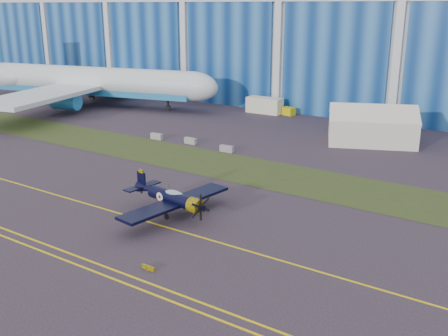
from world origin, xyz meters
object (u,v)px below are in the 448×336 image
Objects in this scene: jetliner at (88,50)px; shipping_container at (265,105)px; warbird at (171,197)px; tug at (288,111)px; tent at (372,123)px.

shipping_container is (33.49, 12.10, -9.43)m from jetliner.
warbird is 5.66× the size of tug.
jetliner reaches higher than tent.
tug is (-12.92, 49.57, -1.21)m from warbird.
jetliner is 10.93× the size of shipping_container.
warbird is 63.51m from jetliner.
tug is at bearing 112.58° from warbird.
jetliner is 30.14× the size of tug.
tent is 6.18× the size of tug.
warbird is at bearing -71.75° from shipping_container.
warbird is 39.06m from tent.
tent is 26.05m from shipping_container.
jetliner reaches higher than shipping_container.
shipping_container is (-17.53, 48.84, -0.47)m from warbird.
warbird is 0.92× the size of tent.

